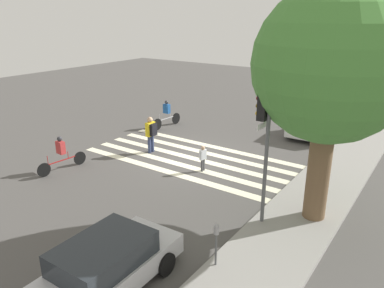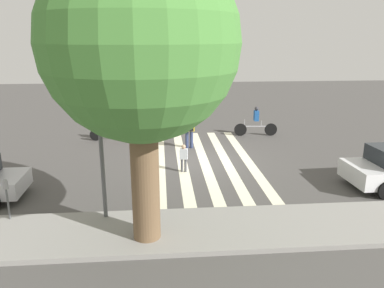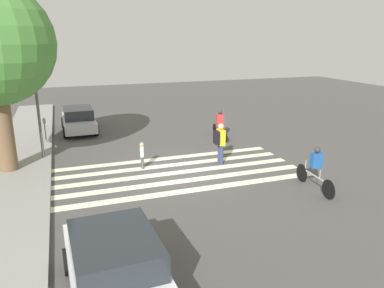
# 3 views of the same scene
# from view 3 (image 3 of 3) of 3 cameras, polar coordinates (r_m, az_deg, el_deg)

# --- Properties ---
(ground_plane) EXTENTS (60.00, 60.00, 0.00)m
(ground_plane) POSITION_cam_3_polar(r_m,az_deg,el_deg) (15.56, -1.98, -4.34)
(ground_plane) COLOR #4C4947
(sidewalk_curb) EXTENTS (36.00, 2.50, 0.14)m
(sidewalk_curb) POSITION_cam_3_polar(r_m,az_deg,el_deg) (15.03, -25.49, -6.45)
(sidewalk_curb) COLOR gray
(sidewalk_curb) RESTS_ON ground_plane
(crosswalk_stripes) EXTENTS (4.31, 10.00, 0.01)m
(crosswalk_stripes) POSITION_cam_3_polar(r_m,az_deg,el_deg) (15.56, -1.98, -4.33)
(crosswalk_stripes) COLOR #F2EDCC
(crosswalk_stripes) RESTS_ON ground_plane
(traffic_light) EXTENTS (0.60, 0.50, 4.56)m
(traffic_light) POSITION_cam_3_polar(r_m,az_deg,el_deg) (17.64, -22.29, 7.64)
(traffic_light) COLOR #515456
(traffic_light) RESTS_ON ground_plane
(parking_meter) EXTENTS (0.15, 0.15, 1.39)m
(parking_meter) POSITION_cam_3_polar(r_m,az_deg,el_deg) (20.76, -21.56, 2.75)
(parking_meter) COLOR #515456
(parking_meter) RESTS_ON ground_plane
(pedestrian_adult_yellow_jacket) EXTENTS (0.50, 0.42, 1.81)m
(pedestrian_adult_yellow_jacket) POSITION_cam_3_polar(r_m,az_deg,el_deg) (16.35, 4.27, 0.56)
(pedestrian_adult_yellow_jacket) COLOR navy
(pedestrian_adult_yellow_jacket) RESTS_ON ground_plane
(pedestrian_child_with_backpack) EXTENTS (0.34, 0.21, 1.15)m
(pedestrian_child_with_backpack) POSITION_cam_3_polar(r_m,az_deg,el_deg) (15.93, -7.63, -1.50)
(pedestrian_child_with_backpack) COLOR #4C4C51
(pedestrian_child_with_backpack) RESTS_ON ground_plane
(cyclist_mid_street) EXTENTS (2.38, 0.42, 1.57)m
(cyclist_mid_street) POSITION_cam_3_polar(r_m,az_deg,el_deg) (20.59, 4.27, 3.24)
(cyclist_mid_street) COLOR black
(cyclist_mid_street) RESTS_ON ground_plane
(cyclist_near_curb) EXTENTS (2.39, 0.41, 1.64)m
(cyclist_near_curb) POSITION_cam_3_polar(r_m,az_deg,el_deg) (14.28, 18.33, -3.39)
(cyclist_near_curb) COLOR black
(cyclist_near_curb) RESTS_ON ground_plane
(car_parked_far_curb) EXTENTS (4.18, 2.15, 1.48)m
(car_parked_far_curb) POSITION_cam_3_polar(r_m,az_deg,el_deg) (8.47, -11.56, -17.87)
(car_parked_far_curb) COLOR silver
(car_parked_far_curb) RESTS_ON ground_plane
(car_parked_dark_suv) EXTENTS (4.28, 1.96, 1.41)m
(car_parked_dark_suv) POSITION_cam_3_polar(r_m,az_deg,el_deg) (23.05, -16.90, 3.62)
(car_parked_dark_suv) COLOR #B7B7BC
(car_parked_dark_suv) RESTS_ON ground_plane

